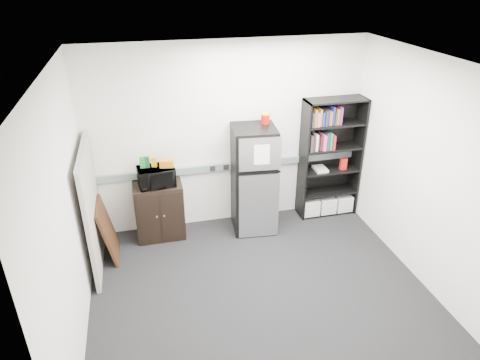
{
  "coord_description": "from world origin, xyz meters",
  "views": [
    {
      "loc": [
        -1.2,
        -3.84,
        3.55
      ],
      "look_at": [
        -0.04,
        0.9,
        1.08
      ],
      "focal_mm": 32.0,
      "sensor_mm": 36.0,
      "label": 1
    }
  ],
  "objects_px": {
    "bookshelf": "(330,159)",
    "microwave": "(156,176)",
    "cubicle_partition": "(92,209)",
    "cabinet": "(160,211)",
    "refrigerator": "(254,180)"
  },
  "relations": [
    {
      "from": "microwave",
      "to": "refrigerator",
      "type": "bearing_deg",
      "value": -9.22
    },
    {
      "from": "cubicle_partition",
      "to": "cabinet",
      "type": "relative_size",
      "value": 1.94
    },
    {
      "from": "bookshelf",
      "to": "microwave",
      "type": "distance_m",
      "value": 2.6
    },
    {
      "from": "cubicle_partition",
      "to": "refrigerator",
      "type": "bearing_deg",
      "value": 8.83
    },
    {
      "from": "bookshelf",
      "to": "microwave",
      "type": "bearing_deg",
      "value": -178.23
    },
    {
      "from": "microwave",
      "to": "refrigerator",
      "type": "xyz_separation_m",
      "value": [
        1.36,
        -0.06,
        -0.18
      ]
    },
    {
      "from": "cubicle_partition",
      "to": "cabinet",
      "type": "distance_m",
      "value": 1.01
    },
    {
      "from": "bookshelf",
      "to": "microwave",
      "type": "relative_size",
      "value": 3.82
    },
    {
      "from": "cubicle_partition",
      "to": "microwave",
      "type": "height_order",
      "value": "cubicle_partition"
    },
    {
      "from": "bookshelf",
      "to": "cabinet",
      "type": "xyz_separation_m",
      "value": [
        -2.59,
        -0.06,
        -0.49
      ]
    },
    {
      "from": "cubicle_partition",
      "to": "bookshelf",
      "type": "bearing_deg",
      "value": 8.06
    },
    {
      "from": "refrigerator",
      "to": "bookshelf",
      "type": "bearing_deg",
      "value": 12.19
    },
    {
      "from": "refrigerator",
      "to": "cubicle_partition",
      "type": "bearing_deg",
      "value": -165.65
    },
    {
      "from": "bookshelf",
      "to": "cubicle_partition",
      "type": "distance_m",
      "value": 3.46
    },
    {
      "from": "bookshelf",
      "to": "refrigerator",
      "type": "xyz_separation_m",
      "value": [
        -1.24,
        -0.14,
        -0.12
      ]
    }
  ]
}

